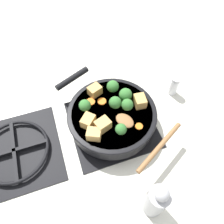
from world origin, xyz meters
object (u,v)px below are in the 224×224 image
(pepper_mill, at_px, (156,201))
(salt_shaker, at_px, (174,86))
(wooden_spoon, at_px, (143,135))
(skillet_pan, at_px, (112,116))

(pepper_mill, height_order, salt_shaker, pepper_mill)
(wooden_spoon, bearing_deg, salt_shaker, -50.08)
(skillet_pan, height_order, salt_shaker, same)
(skillet_pan, xyz_separation_m, wooden_spoon, (-0.12, -0.07, 0.03))
(skillet_pan, bearing_deg, wooden_spoon, -151.32)
(wooden_spoon, distance_m, pepper_mill, 0.20)
(wooden_spoon, height_order, salt_shaker, wooden_spoon)
(skillet_pan, bearing_deg, salt_shaker, -77.60)
(salt_shaker, bearing_deg, pepper_mill, 144.99)
(pepper_mill, relative_size, salt_shaker, 2.18)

